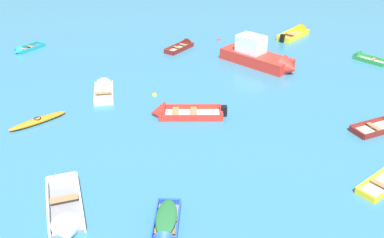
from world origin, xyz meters
name	(u,v)px	position (x,y,z in m)	size (l,w,h in m)	color
rowboat_red_outer_left	(172,113)	(-1.10, 23.12, 0.20)	(4.83, 2.16, 1.39)	beige
rowboat_maroon_back_row_right	(185,45)	(1.67, 35.84, 0.17)	(3.12, 3.13, 0.97)	beige
rowboat_white_near_right	(66,220)	(-6.81, 14.21, 0.23)	(2.03, 4.51, 1.34)	gray
rowboat_turquoise_near_camera	(23,50)	(-12.40, 36.95, 0.14)	(2.62, 2.79, 0.92)	#4C4C51
rowboat_blue_near_left	(165,228)	(-2.71, 12.93, 0.28)	(1.63, 3.16, 0.95)	gray
rowboat_green_cluster_inner	(362,57)	(15.73, 30.36, 0.15)	(2.45, 2.99, 0.99)	beige
motor_launch_red_foreground_center	(261,57)	(6.99, 30.42, 0.72)	(5.52, 6.46, 2.64)	red
rowboat_yellow_far_right	(298,32)	(13.05, 37.54, 0.22)	(4.17, 3.77, 1.31)	#99754C
kayak_orange_center	(38,121)	(-9.27, 23.57, 0.17)	(3.38, 2.40, 0.34)	orange
rowboat_white_midfield_left	(104,87)	(-5.36, 27.88, 0.17)	(1.28, 3.63, 1.15)	beige
mooring_buoy_far_field	(219,40)	(5.11, 37.25, 0.00)	(0.32, 0.32, 0.32)	red
mooring_buoy_near_foreground	(155,95)	(-1.93, 26.29, 0.00)	(0.34, 0.34, 0.34)	yellow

